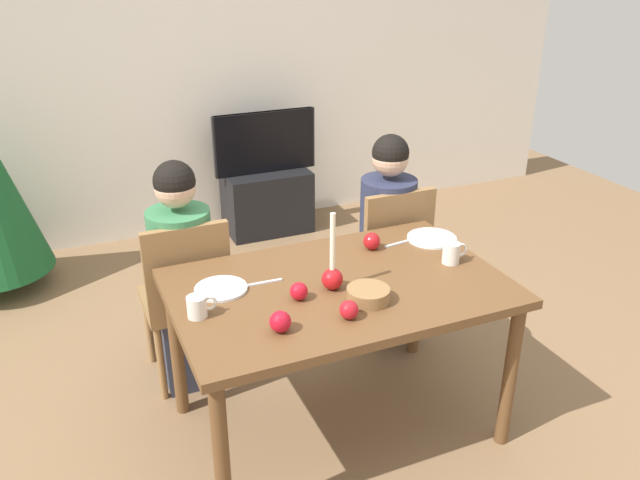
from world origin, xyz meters
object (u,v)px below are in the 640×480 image
(chair_right, at_px, (389,253))
(mug_right, at_px, (452,253))
(chair_left, at_px, (186,293))
(plate_right, at_px, (432,238))
(apple_far_edge, at_px, (280,322))
(bowl_walnuts, at_px, (368,295))
(apple_by_right_mug, at_px, (299,291))
(person_left_child, at_px, (184,280))
(apple_near_candle, at_px, (372,241))
(apple_by_left_plate, at_px, (349,310))
(mug_left, at_px, (198,307))
(person_right_child, at_px, (386,242))
(tv, at_px, (265,142))
(plate_left, at_px, (221,289))
(tv_stand, at_px, (267,201))
(dining_table, at_px, (338,301))
(candle_centerpiece, at_px, (332,274))

(chair_right, distance_m, mug_right, 0.69)
(chair_left, xyz_separation_m, plate_right, (1.14, -0.37, 0.24))
(chair_right, height_order, apple_far_edge, chair_right)
(bowl_walnuts, xyz_separation_m, apple_by_right_mug, (-0.25, 0.12, 0.01))
(person_left_child, distance_m, plate_right, 1.22)
(apple_near_candle, height_order, apple_by_right_mug, apple_near_candle)
(chair_right, height_order, plate_right, chair_right)
(apple_near_candle, distance_m, apple_far_edge, 0.81)
(chair_left, bearing_deg, apple_by_right_mug, -63.51)
(plate_right, bearing_deg, apple_by_left_plate, -143.96)
(mug_left, xyz_separation_m, apple_by_left_plate, (0.52, -0.24, -0.01))
(apple_by_left_plate, height_order, apple_by_right_mug, same)
(person_right_child, height_order, apple_by_left_plate, person_right_child)
(apple_by_left_plate, bearing_deg, chair_right, 52.63)
(tv, height_order, apple_by_right_mug, tv)
(plate_left, distance_m, apple_far_edge, 0.41)
(apple_far_edge, bearing_deg, chair_right, 42.37)
(chair_left, relative_size, tv_stand, 1.41)
(bowl_walnuts, distance_m, apple_by_left_plate, 0.16)
(tv, xyz_separation_m, apple_far_edge, (-0.81, -2.55, 0.08))
(tv_stand, bearing_deg, plate_left, -113.24)
(dining_table, bearing_deg, plate_left, 162.75)
(plate_right, xyz_separation_m, mug_left, (-1.21, -0.26, 0.04))
(mug_right, height_order, bowl_walnuts, mug_right)
(apple_by_right_mug, xyz_separation_m, apple_far_edge, (-0.15, -0.19, 0.00))
(person_left_child, relative_size, tv, 1.48)
(person_right_child, relative_size, mug_left, 9.87)
(chair_right, distance_m, plate_left, 1.18)
(tv_stand, height_order, apple_by_left_plate, apple_by_left_plate)
(person_right_child, distance_m, tv, 1.67)
(person_left_child, relative_size, mug_left, 9.87)
(tv, height_order, plate_left, tv)
(candle_centerpiece, bearing_deg, apple_by_right_mug, -170.03)
(tv, height_order, mug_right, tv)
(dining_table, xyz_separation_m, plate_left, (-0.47, 0.15, 0.09))
(chair_right, bearing_deg, tv, 94.42)
(chair_right, relative_size, tv, 1.14)
(plate_right, bearing_deg, mug_right, -102.51)
(apple_near_candle, bearing_deg, chair_left, 156.49)
(candle_centerpiece, distance_m, apple_near_candle, 0.43)
(bowl_walnuts, relative_size, apple_by_right_mug, 2.36)
(chair_right, distance_m, plate_right, 0.45)
(candle_centerpiece, bearing_deg, person_left_child, 126.34)
(person_left_child, distance_m, apple_by_right_mug, 0.80)
(plate_right, bearing_deg, chair_right, 92.94)
(dining_table, height_order, candle_centerpiece, candle_centerpiece)
(dining_table, distance_m, mug_left, 0.62)
(chair_right, height_order, bowl_walnuts, chair_right)
(chair_left, bearing_deg, mug_right, -29.95)
(dining_table, distance_m, apple_by_left_plate, 0.30)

